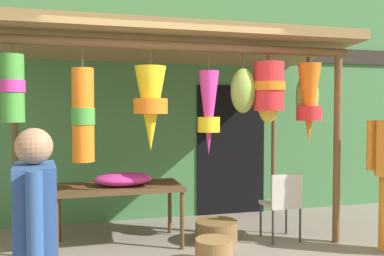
% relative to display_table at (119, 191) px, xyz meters
% --- Properties ---
extents(shop_facade, '(12.81, 0.29, 4.05)m').
position_rel_display_table_xyz_m(shop_facade, '(0.46, 1.25, 1.38)').
color(shop_facade, '#47844C').
rests_on(shop_facade, ground_plane).
extents(market_stall_canopy, '(4.37, 2.23, 2.55)m').
position_rel_display_table_xyz_m(market_stall_canopy, '(0.74, 0.03, 1.51)').
color(market_stall_canopy, brown).
rests_on(market_stall_canopy, ground_plane).
extents(display_table, '(1.49, 0.78, 0.71)m').
position_rel_display_table_xyz_m(display_table, '(0.00, 0.00, 0.00)').
color(display_table, brown).
rests_on(display_table, ground_plane).
extents(flower_heap_on_table, '(0.68, 0.48, 0.16)m').
position_rel_display_table_xyz_m(flower_heap_on_table, '(0.07, -0.01, 0.14)').
color(flower_heap_on_table, '#D13399').
rests_on(flower_heap_on_table, display_table).
extents(folding_chair, '(0.41, 0.41, 0.84)m').
position_rel_display_table_xyz_m(folding_chair, '(1.96, -0.37, -0.15)').
color(folding_chair, beige).
rests_on(folding_chair, ground_plane).
extents(wicker_basket_by_table, '(0.52, 0.52, 0.26)m').
position_rel_display_table_xyz_m(wicker_basket_by_table, '(1.16, -0.19, -0.52)').
color(wicker_basket_by_table, brown).
rests_on(wicker_basket_by_table, ground_plane).
extents(wicker_basket_spare, '(0.39, 0.39, 0.26)m').
position_rel_display_table_xyz_m(wicker_basket_spare, '(0.90, -0.89, -0.52)').
color(wicker_basket_spare, olive).
rests_on(wicker_basket_spare, ground_plane).
extents(passerby_at_right, '(0.26, 0.59, 1.51)m').
position_rel_display_table_xyz_m(passerby_at_right, '(-0.68, -2.52, 0.23)').
color(passerby_at_right, '#4C8E7A').
rests_on(passerby_at_right, ground_plane).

